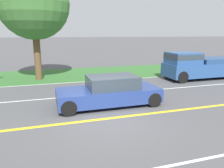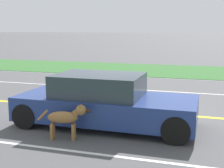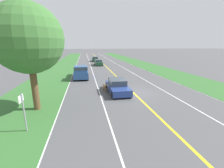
{
  "view_description": "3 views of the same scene",
  "coord_description": "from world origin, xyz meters",
  "px_view_note": "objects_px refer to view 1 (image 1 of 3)",
  "views": [
    {
      "loc": [
        -7.75,
        2.18,
        3.27
      ],
      "look_at": [
        2.05,
        -0.88,
        0.89
      ],
      "focal_mm": 35.0,
      "sensor_mm": 36.0,
      "label": 1
    },
    {
      "loc": [
        9.21,
        1.97,
        2.55
      ],
      "look_at": [
        1.96,
        -0.28,
        1.2
      ],
      "focal_mm": 50.0,
      "sensor_mm": 36.0,
      "label": 2
    },
    {
      "loc": [
        4.89,
        14.24,
        4.82
      ],
      "look_at": [
        2.12,
        -0.95,
        0.82
      ],
      "focal_mm": 24.0,
      "sensor_mm": 36.0,
      "label": 3
    }
  ],
  "objects_px": {
    "ego_car": "(109,92)",
    "dog": "(111,87)",
    "pickup_truck": "(198,65)",
    "roadside_tree_right_near": "(33,4)"
  },
  "relations": [
    {
      "from": "dog",
      "to": "pickup_truck",
      "type": "relative_size",
      "value": 0.23
    },
    {
      "from": "ego_car",
      "to": "dog",
      "type": "distance_m",
      "value": 1.35
    },
    {
      "from": "ego_car",
      "to": "pickup_truck",
      "type": "distance_m",
      "value": 8.86
    },
    {
      "from": "roadside_tree_right_near",
      "to": "pickup_truck",
      "type": "bearing_deg",
      "value": -105.85
    },
    {
      "from": "dog",
      "to": "ego_car",
      "type": "bearing_deg",
      "value": 146.11
    },
    {
      "from": "pickup_truck",
      "to": "roadside_tree_right_near",
      "type": "xyz_separation_m",
      "value": [
        3.17,
        11.18,
        4.23
      ]
    },
    {
      "from": "pickup_truck",
      "to": "roadside_tree_right_near",
      "type": "relative_size",
      "value": 0.72
    },
    {
      "from": "dog",
      "to": "roadside_tree_right_near",
      "type": "height_order",
      "value": "roadside_tree_right_near"
    },
    {
      "from": "pickup_truck",
      "to": "ego_car",
      "type": "bearing_deg",
      "value": 115.94
    },
    {
      "from": "ego_car",
      "to": "dog",
      "type": "bearing_deg",
      "value": -20.96
    }
  ]
}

